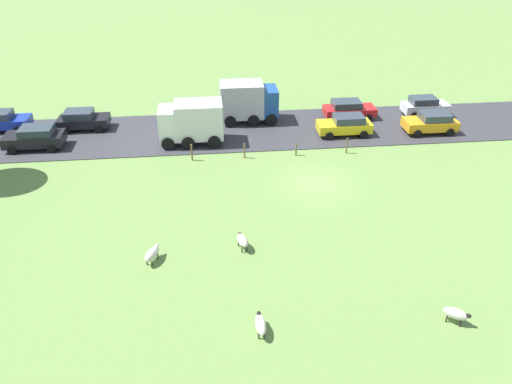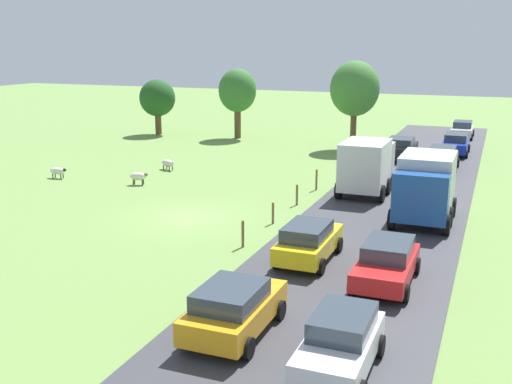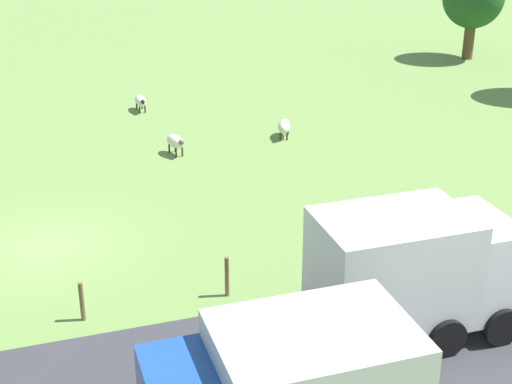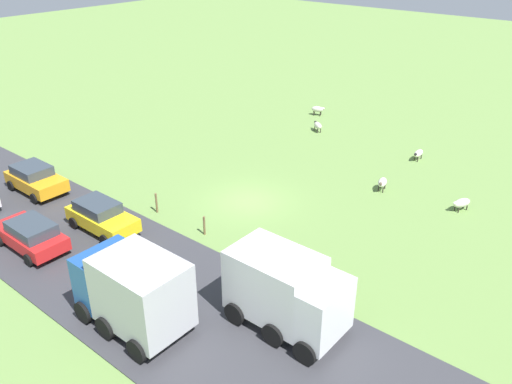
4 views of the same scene
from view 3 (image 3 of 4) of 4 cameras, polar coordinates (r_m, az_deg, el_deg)
The scene contains 8 objects.
ground_plane at distance 24.12m, azimuth -15.17°, elevation -3.91°, with size 160.00×160.00×0.00m, color #6B8E47.
sheep_0 at distance 30.26m, azimuth -5.93°, elevation 3.71°, with size 1.19×0.75×0.80m.
sheep_2 at distance 35.76m, azimuth -8.49°, elevation 6.64°, with size 1.25×0.49×0.71m.
sheep_4 at distance 32.03m, azimuth 2.09°, elevation 4.84°, with size 1.31×0.94×0.73m.
fence_post_1 at distance 20.08m, azimuth -12.68°, elevation -7.86°, with size 0.12×0.12×1.07m, color brown.
fence_post_2 at distance 20.60m, azimuth -2.15°, elevation -6.24°, with size 0.12×0.12×1.15m, color brown.
fence_post_3 at distance 21.76m, azimuth 7.50°, elevation -4.52°, with size 0.12×0.12×1.26m, color brown.
truck_0 at distance 18.89m, azimuth 11.39°, elevation -5.56°, with size 2.70×4.77×3.16m.
Camera 3 is at (21.52, -0.38, 10.88)m, focal length 54.41 mm.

